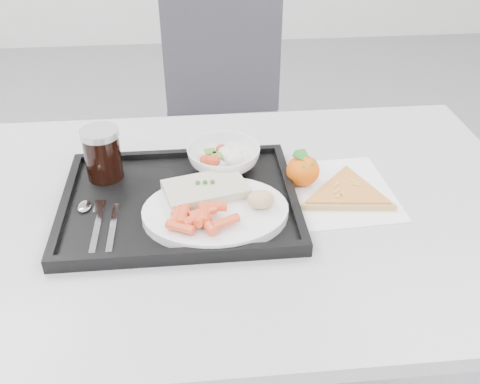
# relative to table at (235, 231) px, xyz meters

# --- Properties ---
(table) EXTENTS (1.20, 0.80, 0.75)m
(table) POSITION_rel_table_xyz_m (0.00, 0.00, 0.00)
(table) COLOR #B9BABC
(table) RESTS_ON ground
(chair) EXTENTS (0.43, 0.43, 0.93)m
(chair) POSITION_rel_table_xyz_m (0.04, 0.89, -0.15)
(chair) COLOR #3A3941
(chair) RESTS_ON ground
(tray) EXTENTS (0.45, 0.35, 0.03)m
(tray) POSITION_rel_table_xyz_m (-0.11, 0.01, 0.08)
(tray) COLOR black
(tray) RESTS_ON table
(dinner_plate) EXTENTS (0.27, 0.27, 0.02)m
(dinner_plate) POSITION_rel_table_xyz_m (-0.04, -0.05, 0.09)
(dinner_plate) COLOR white
(dinner_plate) RESTS_ON tray
(fish_fillet) EXTENTS (0.17, 0.13, 0.03)m
(fish_fillet) POSITION_rel_table_xyz_m (-0.06, -0.00, 0.11)
(fish_fillet) COLOR beige
(fish_fillet) RESTS_ON dinner_plate
(bread_roll) EXTENTS (0.06, 0.05, 0.03)m
(bread_roll) POSITION_rel_table_xyz_m (0.04, -0.06, 0.12)
(bread_roll) COLOR #DCC089
(bread_roll) RESTS_ON dinner_plate
(salad_bowl) EXTENTS (0.15, 0.15, 0.05)m
(salad_bowl) POSITION_rel_table_xyz_m (-0.01, 0.12, 0.11)
(salad_bowl) COLOR white
(salad_bowl) RESTS_ON tray
(cola_glass) EXTENTS (0.08, 0.08, 0.11)m
(cola_glass) POSITION_rel_table_xyz_m (-0.26, 0.10, 0.14)
(cola_glass) COLOR black
(cola_glass) RESTS_ON tray
(cutlery) EXTENTS (0.08, 0.17, 0.01)m
(cutlery) POSITION_rel_table_xyz_m (-0.26, -0.05, 0.08)
(cutlery) COLOR silver
(cutlery) RESTS_ON tray
(napkin) EXTENTS (0.26, 0.25, 0.00)m
(napkin) POSITION_rel_table_xyz_m (0.19, 0.02, 0.07)
(napkin) COLOR white
(napkin) RESTS_ON table
(tangerine) EXTENTS (0.08, 0.08, 0.07)m
(tangerine) POSITION_rel_table_xyz_m (0.14, 0.05, 0.10)
(tangerine) COLOR #FF6403
(tangerine) RESTS_ON napkin
(pizza_slice) EXTENTS (0.29, 0.29, 0.02)m
(pizza_slice) POSITION_rel_table_xyz_m (0.23, 0.00, 0.08)
(pizza_slice) COLOR tan
(pizza_slice) RESTS_ON napkin
(carrot_pile) EXTENTS (0.13, 0.08, 0.02)m
(carrot_pile) POSITION_rel_table_xyz_m (-0.07, -0.10, 0.11)
(carrot_pile) COLOR #EF4B23
(carrot_pile) RESTS_ON dinner_plate
(salad_contents) EXTENTS (0.09, 0.07, 0.03)m
(salad_contents) POSITION_rel_table_xyz_m (-0.01, 0.10, 0.12)
(salad_contents) COLOR red
(salad_contents) RESTS_ON salad_bowl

